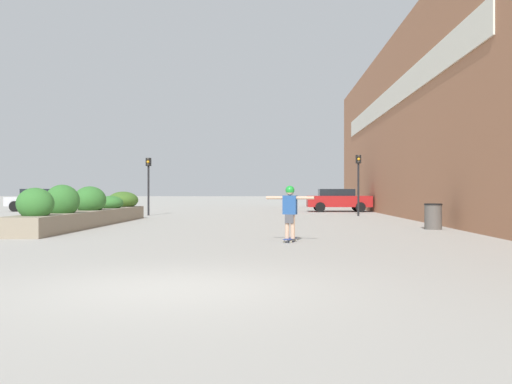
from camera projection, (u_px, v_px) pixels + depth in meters
ground_plane at (171, 288)px, 7.83m from camera, size 300.00×300.00×0.00m
building_wall_right at (408, 120)px, 28.58m from camera, size 0.67×48.72×9.85m
planter_box at (90, 211)px, 22.47m from camera, size 1.49×12.69×1.57m
skateboard at (290, 239)px, 15.00m from camera, size 0.40×0.74×0.09m
skateboarder at (290, 207)px, 15.00m from camera, size 1.27×0.45×1.39m
trash_bin at (433, 216)px, 20.04m from camera, size 0.63×0.63×0.91m
car_leftmost at (338, 200)px, 37.56m from camera, size 4.17×2.06×1.50m
car_center_left at (39, 199)px, 38.38m from camera, size 3.93×2.03×1.50m
car_center_right at (499, 200)px, 35.29m from camera, size 3.89×1.91×1.48m
traffic_light_left at (148, 176)px, 31.57m from camera, size 0.28×0.30×3.20m
traffic_light_right at (358, 174)px, 30.86m from camera, size 0.28×0.30×3.31m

